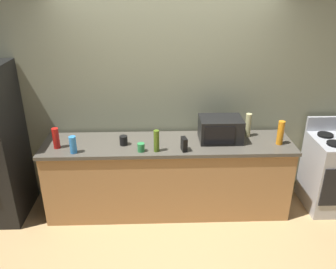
# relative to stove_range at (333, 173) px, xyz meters

# --- Properties ---
(ground_plane) EXTENTS (8.00, 8.00, 0.00)m
(ground_plane) POSITION_rel_stove_range_xyz_m (-2.00, -0.40, -0.46)
(ground_plane) COLOR tan
(back_wall) EXTENTS (6.40, 0.10, 2.70)m
(back_wall) POSITION_rel_stove_range_xyz_m (-2.00, 0.41, 0.89)
(back_wall) COLOR gray
(back_wall) RESTS_ON ground_plane
(counter_run) EXTENTS (2.84, 0.64, 0.90)m
(counter_run) POSITION_rel_stove_range_xyz_m (-2.00, 0.00, -0.01)
(counter_run) COLOR #B27F4C
(counter_run) RESTS_ON ground_plane
(stove_range) EXTENTS (0.60, 0.61, 1.08)m
(stove_range) POSITION_rel_stove_range_xyz_m (0.00, 0.00, 0.00)
(stove_range) COLOR #B7BABF
(stove_range) RESTS_ON ground_plane
(microwave) EXTENTS (0.48, 0.35, 0.27)m
(microwave) POSITION_rel_stove_range_xyz_m (-1.40, 0.05, 0.57)
(microwave) COLOR black
(microwave) RESTS_ON counter_run
(cordless_phone) EXTENTS (0.07, 0.12, 0.15)m
(cordless_phone) POSITION_rel_stove_range_xyz_m (-1.83, -0.21, 0.51)
(cordless_phone) COLOR black
(cordless_phone) RESTS_ON counter_run
(bottle_vinegar) EXTENTS (0.07, 0.07, 0.28)m
(bottle_vinegar) POSITION_rel_stove_range_xyz_m (-1.06, 0.14, 0.58)
(bottle_vinegar) COLOR beige
(bottle_vinegar) RESTS_ON counter_run
(bottle_olive_oil) EXTENTS (0.06, 0.06, 0.24)m
(bottle_olive_oil) POSITION_rel_stove_range_xyz_m (-2.13, -0.21, 0.56)
(bottle_olive_oil) COLOR #4C6B19
(bottle_olive_oil) RESTS_ON counter_run
(bottle_hot_sauce) EXTENTS (0.07, 0.07, 0.23)m
(bottle_hot_sauce) POSITION_rel_stove_range_xyz_m (-3.22, -0.09, 0.55)
(bottle_hot_sauce) COLOR red
(bottle_hot_sauce) RESTS_ON counter_run
(bottle_dish_soap) EXTENTS (0.07, 0.07, 0.28)m
(bottle_dish_soap) POSITION_rel_stove_range_xyz_m (-0.75, -0.08, 0.58)
(bottle_dish_soap) COLOR orange
(bottle_dish_soap) RESTS_ON counter_run
(bottle_spray_cleaner) EXTENTS (0.07, 0.07, 0.19)m
(bottle_spray_cleaner) POSITION_rel_stove_range_xyz_m (-3.02, -0.22, 0.53)
(bottle_spray_cleaner) COLOR #338CE5
(bottle_spray_cleaner) RESTS_ON counter_run
(mug_black) EXTENTS (0.09, 0.09, 0.11)m
(mug_black) POSITION_rel_stove_range_xyz_m (-2.50, -0.04, 0.49)
(mug_black) COLOR black
(mug_black) RESTS_ON counter_run
(mug_green) EXTENTS (0.08, 0.08, 0.09)m
(mug_green) POSITION_rel_stove_range_xyz_m (-2.30, -0.21, 0.49)
(mug_green) COLOR #2D8C47
(mug_green) RESTS_ON counter_run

